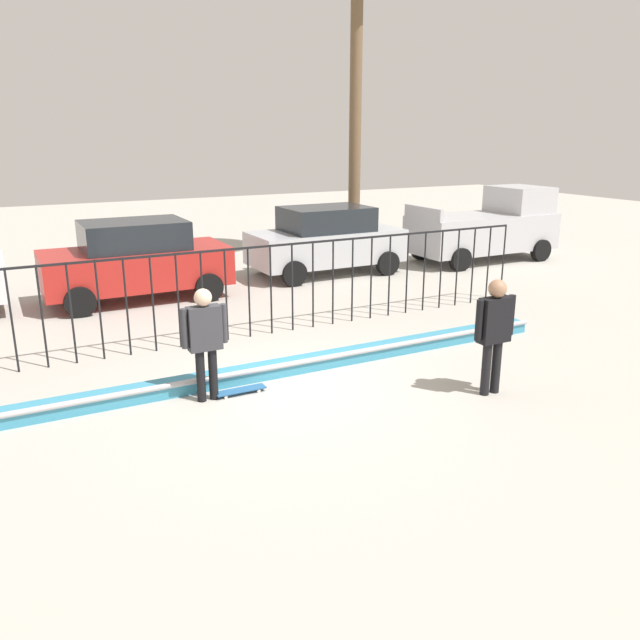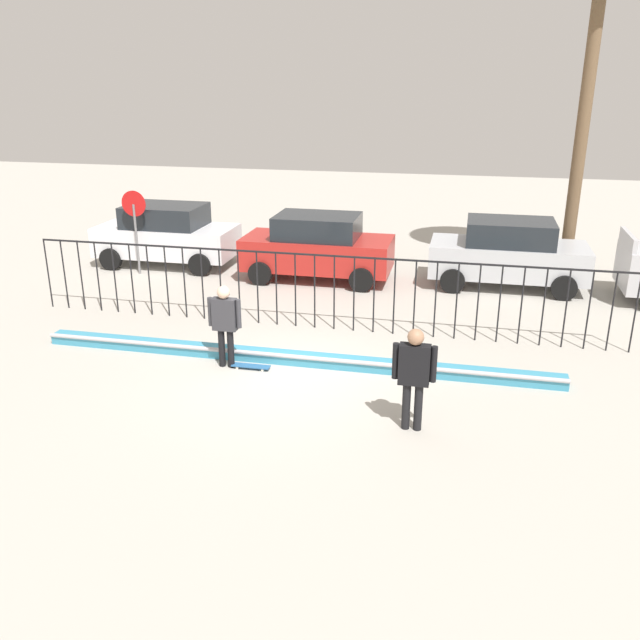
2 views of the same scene
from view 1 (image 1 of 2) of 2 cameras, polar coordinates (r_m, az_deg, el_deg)
ground_plane at (r=10.16m, az=-2.83°, el=-6.19°), size 60.00×60.00×0.00m
bowl_coping_ledge at (r=10.66m, az=-4.30°, el=-4.40°), size 11.00×0.40×0.27m
perimeter_fence at (r=12.31m, az=-8.42°, el=3.14°), size 14.04×0.04×1.80m
skateboarder at (r=9.55m, az=-10.25°, el=-1.28°), size 0.70×0.26×1.73m
skateboard at (r=10.03m, az=-7.10°, el=-6.24°), size 0.80×0.20×0.07m
camera_operator at (r=9.98m, az=15.32°, el=-0.56°), size 0.73×0.27×1.81m
parked_car_red at (r=15.89m, az=-16.12°, el=5.18°), size 4.30×2.12×1.90m
parked_car_silver at (r=18.12m, az=0.55°, el=7.16°), size 4.30×2.12×1.90m
pickup_truck at (r=20.85m, az=14.78°, el=8.03°), size 4.70×2.12×2.24m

